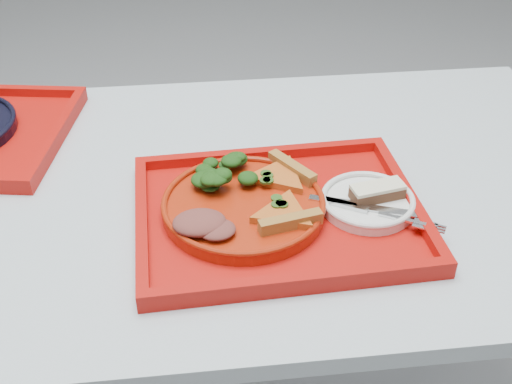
% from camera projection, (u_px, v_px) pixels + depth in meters
% --- Properties ---
extents(table, '(1.60, 0.80, 0.75)m').
position_uv_depth(table, '(169.00, 221.00, 1.15)').
color(table, '#B1BDC6').
rests_on(table, ground).
extents(tray_main, '(0.46, 0.37, 0.01)m').
position_uv_depth(tray_main, '(278.00, 216.00, 1.03)').
color(tray_main, '#AE0F09').
rests_on(tray_main, table).
extents(dinner_plate, '(0.26, 0.26, 0.02)m').
position_uv_depth(dinner_plate, '(244.00, 208.00, 1.02)').
color(dinner_plate, '#A2220A').
rests_on(dinner_plate, tray_main).
extents(side_plate, '(0.15, 0.15, 0.01)m').
position_uv_depth(side_plate, '(367.00, 204.00, 1.03)').
color(side_plate, white).
rests_on(side_plate, tray_main).
extents(pizza_slice_a, '(0.12, 0.13, 0.02)m').
position_uv_depth(pizza_slice_a, '(284.00, 211.00, 0.98)').
color(pizza_slice_a, orange).
rests_on(pizza_slice_a, dinner_plate).
extents(pizza_slice_b, '(0.15, 0.15, 0.02)m').
position_uv_depth(pizza_slice_b, '(279.00, 174.00, 1.07)').
color(pizza_slice_b, orange).
rests_on(pizza_slice_b, dinner_plate).
extents(salad_heap, '(0.10, 0.09, 0.05)m').
position_uv_depth(salad_heap, '(227.00, 167.00, 1.06)').
color(salad_heap, black).
rests_on(salad_heap, dinner_plate).
extents(meat_portion, '(0.08, 0.07, 0.02)m').
position_uv_depth(meat_portion, '(199.00, 223.00, 0.96)').
color(meat_portion, brown).
rests_on(meat_portion, dinner_plate).
extents(dessert_bar, '(0.09, 0.05, 0.02)m').
position_uv_depth(dessert_bar, '(377.00, 192.00, 1.03)').
color(dessert_bar, '#452517').
rests_on(dessert_bar, side_plate).
extents(knife, '(0.18, 0.08, 0.01)m').
position_uv_depth(knife, '(367.00, 206.00, 1.01)').
color(knife, silver).
rests_on(knife, side_plate).
extents(fork, '(0.17, 0.11, 0.01)m').
position_uv_depth(fork, '(377.00, 213.00, 1.00)').
color(fork, silver).
rests_on(fork, side_plate).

